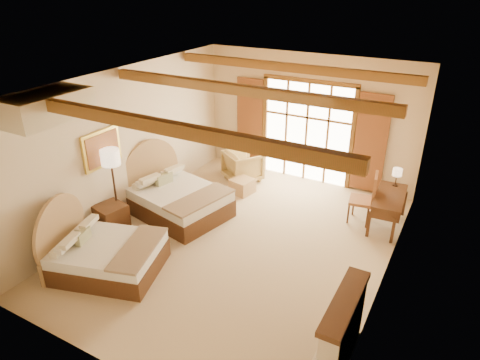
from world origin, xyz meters
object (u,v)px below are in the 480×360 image
Objects in this scene: nightstand at (112,220)px; armchair at (243,166)px; desk at (388,209)px; bed_far at (174,197)px; bed_near at (102,251)px.

nightstand is 3.74m from armchair.
bed_far is at bearing -161.77° from desk.
armchair is at bearing 67.97° from bed_near.
desk is at bearing 34.54° from bed_far.
bed_near reaches higher than nightstand.
desk is at bearing -155.10° from armchair.
bed_near is 0.95× the size of bed_far.
desk is (4.86, 3.06, 0.06)m from nightstand.
bed_near is 1.60× the size of desk.
bed_far is 1.44m from nightstand.
bed_near is 3.35× the size of nightstand.
armchair is at bearing 89.29° from bed_far.
bed_far is 3.54× the size of nightstand.
bed_near is at bearing -42.07° from nightstand.
bed_far reaches higher than bed_near.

